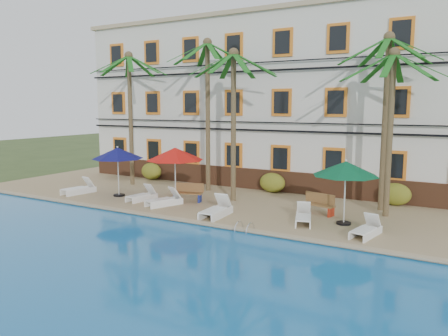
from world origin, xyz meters
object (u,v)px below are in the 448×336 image
Objects in this scene: lounger_c at (165,200)px; palm_a at (130,100)px; umbrella_red at (175,154)px; pool_ladder at (244,231)px; lounger_d at (216,210)px; palm_b at (208,94)px; palm_d at (386,97)px; lounger_a at (79,188)px; palm_c at (233,103)px; umbrella_blue at (118,153)px; palm_e at (391,108)px; lounger_e at (303,217)px; bench_right at (319,204)px; umbrella_green at (346,169)px; lounger_b at (142,195)px; bench_left at (188,192)px; lounger_f at (366,229)px.

palm_a is at bearing 145.52° from lounger_c.
umbrella_red is at bearing -27.85° from palm_a.
palm_a is 10.79× the size of pool_ladder.
lounger_d is at bearing 146.61° from pool_ladder.
palm_b is 1.05× the size of palm_d.
palm_b reaches higher than lounger_a.
umbrella_red is at bearing -140.22° from palm_c.
palm_a reaches higher than umbrella_blue.
palm_e is 8.68m from lounger_d.
lounger_c is at bearing -155.38° from palm_d.
palm_d is (9.50, -0.05, -0.25)m from palm_b.
lounger_c reaches higher than lounger_e.
lounger_c is 3.35m from lounger_d.
pool_ladder is (10.66, -5.59, -5.17)m from palm_a.
lounger_c is 1.23× the size of bench_right.
umbrella_green is (-1.25, -2.29, -2.42)m from palm_e.
umbrella_green reaches higher than lounger_e.
palm_a is at bearing 137.46° from lounger_b.
bench_right is at bearing 140.03° from umbrella_green.
lounger_e is at bearing -27.28° from palm_c.
lounger_a is 1.25× the size of bench_right.
umbrella_green is at bearing 0.98° from umbrella_red.
pool_ladder is at bearing -16.02° from umbrella_blue.
palm_b is 4.35× the size of lounger_a.
lounger_d is (3.30, -0.60, 0.03)m from lounger_c.
lounger_c is (-9.32, -4.27, -4.92)m from palm_d.
palm_c is at bearing 29.66° from lounger_b.
lounger_d is at bearing -34.41° from bench_left.
palm_a is 10.71m from lounger_d.
bench_left is 6.66m from bench_right.
lounger_c is 1.23× the size of bench_left.
palm_a is at bearing 172.93° from palm_c.
bench_right is (4.71, -0.56, -4.47)m from palm_c.
bench_right is (6.61, 0.76, 0.00)m from bench_left.
palm_b is 5.91m from umbrella_blue.
bench_right is at bearing 16.65° from lounger_c.
bench_left is (-9.19, 1.67, 0.21)m from lounger_f.
palm_a is 2.99× the size of umbrella_green.
palm_e reaches higher than lounger_f.
palm_b reaches higher than lounger_d.
palm_e is 8.24m from pool_ladder.
palm_d is 4.12× the size of lounger_a.
palm_c is 4.13× the size of lounger_e.
palm_d reaches higher than palm_e.
umbrella_green reaches higher than lounger_c.
palm_c is 5.87m from lounger_c.
palm_b is 9.71m from lounger_e.
lounger_b is 2.37× the size of pool_ladder.
umbrella_green is at bearing 3.81° from lounger_a.
palm_e is 16.55m from lounger_a.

